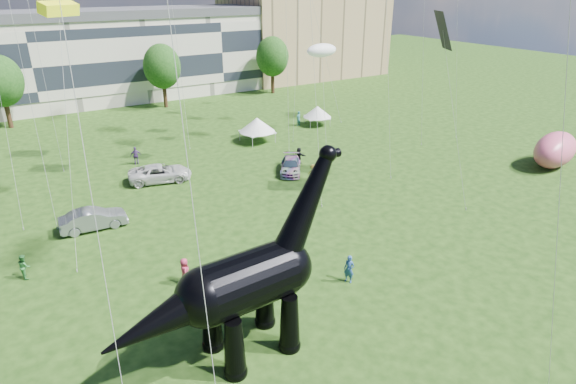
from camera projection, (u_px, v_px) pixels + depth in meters
ground at (357, 336)px, 24.97m from camera, size 220.00×220.00×0.00m
terrace_row at (28, 66)px, 66.73m from camera, size 78.00×11.00×12.00m
apartment_block at (304, 14)px, 90.34m from camera, size 28.00×18.00×22.00m
tree_mid_right at (162, 63)px, 67.40m from camera, size 5.20×5.20×9.44m
tree_far_right at (272, 53)px, 76.14m from camera, size 5.20×5.20×9.44m
dinosaur_sculpture at (239, 287)px, 22.34m from camera, size 12.45×3.57×10.17m
car_grey at (93, 219)px, 35.43m from camera, size 4.85×1.98×1.56m
car_white at (160, 173)px, 43.86m from camera, size 6.08×3.90×1.56m
car_dark at (291, 166)px, 45.94m from camera, size 4.15×4.89×1.34m
gazebo_near at (257, 125)px, 54.13m from camera, size 4.13×4.13×2.81m
gazebo_far at (317, 112)px, 60.56m from camera, size 4.42×4.42×2.45m
inflatable_pink at (555, 150)px, 47.10m from camera, size 7.41×4.96×3.39m
visitors at (187, 224)px, 34.47m from camera, size 50.94×43.82×1.88m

